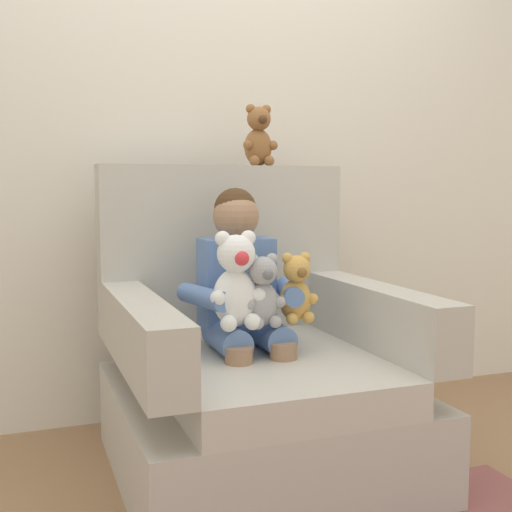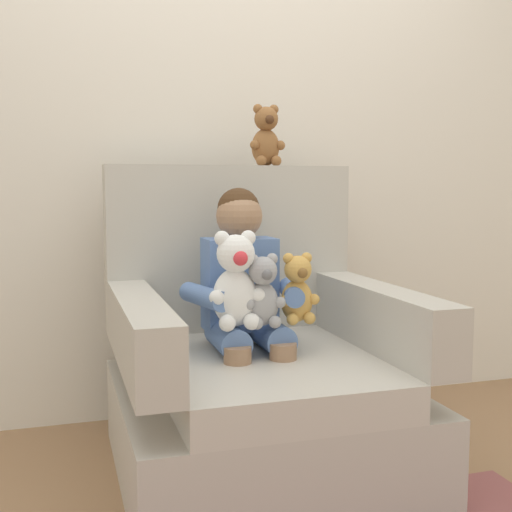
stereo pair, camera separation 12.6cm
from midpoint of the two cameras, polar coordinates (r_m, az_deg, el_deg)
ground_plane at (r=2.45m, az=2.05°, el=-18.41°), size 8.00×8.00×0.00m
back_wall at (r=2.96m, az=-2.68°, el=11.56°), size 6.00×0.10×2.60m
armchair at (r=2.39m, az=1.61°, el=-10.59°), size 1.00×1.02×1.10m
seated_child at (r=2.34m, az=0.52°, el=-3.04°), size 0.45×0.39×0.82m
plush_white at (r=2.18m, az=-0.15°, el=-2.37°), size 0.20×0.16×0.33m
plush_honey at (r=2.27m, az=5.27°, el=-3.01°), size 0.15×0.12×0.25m
plush_grey at (r=2.20m, az=2.24°, el=-3.25°), size 0.15×0.12×0.25m
plush_brown_on_backrest at (r=2.70m, az=2.25°, el=10.38°), size 0.15×0.12×0.25m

